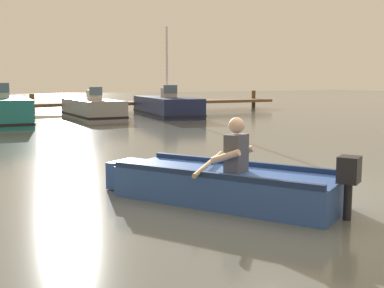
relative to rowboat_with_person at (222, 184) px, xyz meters
The scene contains 6 objects.
ground_plane 1.11m from the rowboat_with_person, 24.09° to the left, with size 120.00×120.00×0.00m, color slate.
wooden_dock 20.16m from the rowboat_with_person, 69.59° to the left, with size 14.23×1.64×1.07m.
rowboat_with_person is the anchor object (origin of this frame).
moored_boat_teal 14.73m from the rowboat_with_person, 96.36° to the left, with size 2.41×6.42×1.60m.
moored_boat_grey 15.93m from the rowboat_with_person, 81.42° to the left, with size 1.82×4.92×1.41m.
moored_boat_navy 16.44m from the rowboat_with_person, 69.06° to the left, with size 2.58×5.87×4.19m.
Camera 1 is at (-4.28, -6.06, 1.68)m, focal length 44.51 mm.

